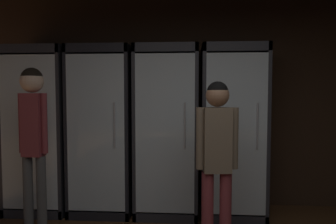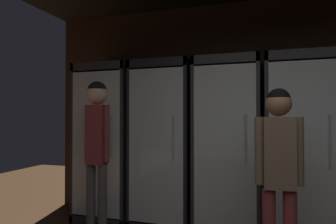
{
  "view_description": "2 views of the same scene",
  "coord_description": "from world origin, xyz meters",
  "px_view_note": "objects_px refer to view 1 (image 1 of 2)",
  "views": [
    {
      "loc": [
        -0.22,
        -1.11,
        1.46
      ],
      "look_at": [
        -0.46,
        2.23,
        1.26
      ],
      "focal_mm": 33.71,
      "sensor_mm": 36.0,
      "label": 1
    },
    {
      "loc": [
        -0.1,
        -0.88,
        1.33
      ],
      "look_at": [
        -1.24,
        2.68,
        1.39
      ],
      "focal_mm": 32.0,
      "sensor_mm": 36.0,
      "label": 2
    }
  ],
  "objects_px": {
    "shopper_near": "(217,150)",
    "shopper_far": "(33,128)",
    "cooler_left": "(105,132)",
    "cooler_right": "(232,133)",
    "cooler_far_left": "(44,130)",
    "cooler_center": "(167,132)"
  },
  "relations": [
    {
      "from": "cooler_center",
      "to": "shopper_far",
      "type": "bearing_deg",
      "value": -147.66
    },
    {
      "from": "cooler_far_left",
      "to": "shopper_far",
      "type": "distance_m",
      "value": 0.86
    },
    {
      "from": "cooler_far_left",
      "to": "cooler_left",
      "type": "distance_m",
      "value": 0.78
    },
    {
      "from": "cooler_center",
      "to": "cooler_right",
      "type": "distance_m",
      "value": 0.78
    },
    {
      "from": "cooler_left",
      "to": "cooler_center",
      "type": "height_order",
      "value": "same"
    },
    {
      "from": "cooler_left",
      "to": "shopper_near",
      "type": "relative_size",
      "value": 1.29
    },
    {
      "from": "cooler_far_left",
      "to": "cooler_left",
      "type": "xyz_separation_m",
      "value": [
        0.78,
        -0.0,
        -0.01
      ]
    },
    {
      "from": "shopper_near",
      "to": "shopper_far",
      "type": "distance_m",
      "value": 1.81
    },
    {
      "from": "cooler_center",
      "to": "shopper_near",
      "type": "xyz_separation_m",
      "value": [
        0.52,
        -1.03,
        -0.02
      ]
    },
    {
      "from": "cooler_far_left",
      "to": "cooler_right",
      "type": "bearing_deg",
      "value": -0.02
    },
    {
      "from": "cooler_center",
      "to": "cooler_right",
      "type": "height_order",
      "value": "same"
    },
    {
      "from": "cooler_far_left",
      "to": "cooler_left",
      "type": "height_order",
      "value": "same"
    },
    {
      "from": "cooler_far_left",
      "to": "cooler_right",
      "type": "relative_size",
      "value": 1.0
    },
    {
      "from": "cooler_far_left",
      "to": "cooler_center",
      "type": "height_order",
      "value": "same"
    },
    {
      "from": "cooler_left",
      "to": "shopper_near",
      "type": "bearing_deg",
      "value": -38.6
    },
    {
      "from": "cooler_far_left",
      "to": "shopper_near",
      "type": "relative_size",
      "value": 1.29
    },
    {
      "from": "shopper_near",
      "to": "cooler_far_left",
      "type": "bearing_deg",
      "value": 153.48
    },
    {
      "from": "cooler_left",
      "to": "cooler_right",
      "type": "height_order",
      "value": "same"
    },
    {
      "from": "cooler_center",
      "to": "cooler_left",
      "type": "bearing_deg",
      "value": -179.97
    },
    {
      "from": "shopper_far",
      "to": "cooler_left",
      "type": "bearing_deg",
      "value": 58.36
    },
    {
      "from": "cooler_left",
      "to": "cooler_right",
      "type": "bearing_deg",
      "value": 0.01
    },
    {
      "from": "cooler_left",
      "to": "cooler_center",
      "type": "bearing_deg",
      "value": 0.03
    }
  ]
}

